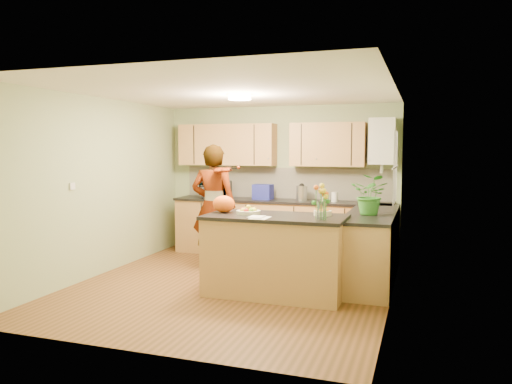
% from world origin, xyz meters
% --- Properties ---
extents(floor, '(4.50, 4.50, 0.00)m').
position_xyz_m(floor, '(0.00, 0.00, 0.00)').
color(floor, '#533617').
rests_on(floor, ground).
extents(ceiling, '(4.00, 4.50, 0.02)m').
position_xyz_m(ceiling, '(0.00, 0.00, 2.50)').
color(ceiling, white).
rests_on(ceiling, wall_back).
extents(wall_back, '(4.00, 0.02, 2.50)m').
position_xyz_m(wall_back, '(0.00, 2.25, 1.25)').
color(wall_back, '#9BAB7A').
rests_on(wall_back, floor).
extents(wall_front, '(4.00, 0.02, 2.50)m').
position_xyz_m(wall_front, '(0.00, -2.25, 1.25)').
color(wall_front, '#9BAB7A').
rests_on(wall_front, floor).
extents(wall_left, '(0.02, 4.50, 2.50)m').
position_xyz_m(wall_left, '(-2.00, 0.00, 1.25)').
color(wall_left, '#9BAB7A').
rests_on(wall_left, floor).
extents(wall_right, '(0.02, 4.50, 2.50)m').
position_xyz_m(wall_right, '(2.00, 0.00, 1.25)').
color(wall_right, '#9BAB7A').
rests_on(wall_right, floor).
extents(back_counter, '(3.64, 0.62, 0.94)m').
position_xyz_m(back_counter, '(0.10, 1.95, 0.47)').
color(back_counter, '#AC7545').
rests_on(back_counter, floor).
extents(right_counter, '(0.62, 2.24, 0.94)m').
position_xyz_m(right_counter, '(1.70, 0.85, 0.47)').
color(right_counter, '#AC7545').
rests_on(right_counter, floor).
extents(splashback, '(3.60, 0.02, 0.52)m').
position_xyz_m(splashback, '(0.10, 2.23, 1.20)').
color(splashback, silver).
rests_on(splashback, back_counter).
extents(upper_cabinets, '(3.20, 0.34, 0.70)m').
position_xyz_m(upper_cabinets, '(-0.18, 2.08, 1.85)').
color(upper_cabinets, '#AC7545').
rests_on(upper_cabinets, wall_back).
extents(boiler, '(0.40, 0.30, 0.86)m').
position_xyz_m(boiler, '(1.70, 2.09, 1.90)').
color(boiler, silver).
rests_on(boiler, wall_back).
extents(window_right, '(0.01, 1.30, 1.05)m').
position_xyz_m(window_right, '(1.99, 0.60, 1.55)').
color(window_right, silver).
rests_on(window_right, wall_right).
extents(light_switch, '(0.02, 0.09, 0.09)m').
position_xyz_m(light_switch, '(-1.99, -0.60, 1.30)').
color(light_switch, silver).
rests_on(light_switch, wall_left).
extents(ceiling_lamp, '(0.30, 0.30, 0.07)m').
position_xyz_m(ceiling_lamp, '(0.00, 0.30, 2.46)').
color(ceiling_lamp, '#FFEABF').
rests_on(ceiling_lamp, ceiling).
extents(peninsula_island, '(1.70, 0.87, 0.98)m').
position_xyz_m(peninsula_island, '(0.64, -0.17, 0.49)').
color(peninsula_island, '#AC7545').
rests_on(peninsula_island, floor).
extents(fruit_dish, '(0.30, 0.30, 0.11)m').
position_xyz_m(fruit_dish, '(0.29, -0.17, 1.02)').
color(fruit_dish, beige).
rests_on(fruit_dish, peninsula_island).
extents(orange_bowl, '(0.21, 0.21, 0.13)m').
position_xyz_m(orange_bowl, '(1.19, -0.02, 1.03)').
color(orange_bowl, beige).
rests_on(orange_bowl, peninsula_island).
extents(flower_vase, '(0.24, 0.24, 0.45)m').
position_xyz_m(flower_vase, '(1.24, -0.35, 1.27)').
color(flower_vase, silver).
rests_on(flower_vase, peninsula_island).
extents(orange_bag, '(0.34, 0.31, 0.22)m').
position_xyz_m(orange_bag, '(-0.06, -0.12, 1.08)').
color(orange_bag, '#EB5813').
rests_on(orange_bag, peninsula_island).
extents(papers, '(0.20, 0.28, 0.01)m').
position_xyz_m(papers, '(0.54, -0.47, 0.98)').
color(papers, white).
rests_on(papers, peninsula_island).
extents(violinist, '(0.72, 0.52, 1.85)m').
position_xyz_m(violinist, '(-0.61, 0.83, 0.92)').
color(violinist, tan).
rests_on(violinist, floor).
extents(violin, '(0.67, 0.58, 0.17)m').
position_xyz_m(violin, '(-0.41, 0.61, 1.48)').
color(violin, '#501705').
rests_on(violin, violinist).
extents(microwave, '(0.59, 0.47, 0.29)m').
position_xyz_m(microwave, '(-1.06, 1.93, 1.08)').
color(microwave, silver).
rests_on(microwave, back_counter).
extents(blue_box, '(0.32, 0.25, 0.25)m').
position_xyz_m(blue_box, '(-0.21, 1.96, 1.06)').
color(blue_box, navy).
rests_on(blue_box, back_counter).
extents(kettle, '(0.17, 0.17, 0.33)m').
position_xyz_m(kettle, '(0.45, 1.96, 1.07)').
color(kettle, '#B3B3B8').
rests_on(kettle, back_counter).
extents(jar_cream, '(0.13, 0.13, 0.15)m').
position_xyz_m(jar_cream, '(0.83, 1.99, 1.02)').
color(jar_cream, beige).
rests_on(jar_cream, back_counter).
extents(jar_white, '(0.12, 0.12, 0.16)m').
position_xyz_m(jar_white, '(0.99, 1.93, 1.02)').
color(jar_white, silver).
rests_on(jar_white, back_counter).
extents(potted_plant, '(0.55, 0.50, 0.52)m').
position_xyz_m(potted_plant, '(1.70, 0.53, 1.20)').
color(potted_plant, '#327C29').
rests_on(potted_plant, right_counter).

